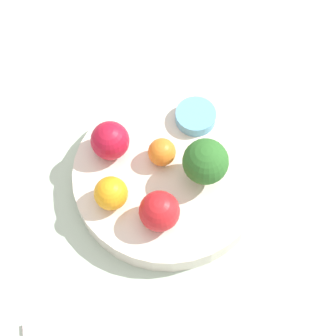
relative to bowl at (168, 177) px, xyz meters
The scene contains 9 objects.
ground_plane 0.04m from the bowl, ahead, with size 6.00×6.00×0.00m, color gray.
table_surface 0.03m from the bowl, ahead, with size 1.20×1.20×0.02m.
bowl is the anchor object (origin of this frame).
broccoli 0.08m from the bowl, behind, with size 0.06×0.06×0.07m.
apple_red 0.08m from the bowl, 89.97° to the left, with size 0.05×0.05×0.05m.
apple_green 0.09m from the bowl, 14.21° to the right, with size 0.05×0.05×0.05m.
orange_front 0.04m from the bowl, 58.22° to the right, with size 0.04×0.04×0.04m.
orange_back 0.09m from the bowl, 39.32° to the left, with size 0.04×0.04×0.04m.
small_cup 0.10m from the bowl, 106.41° to the right, with size 0.06×0.06×0.02m.
Camera 1 is at (-0.05, 0.34, 0.73)m, focal length 60.00 mm.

